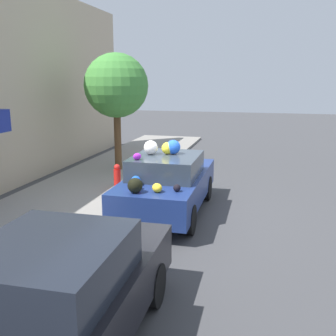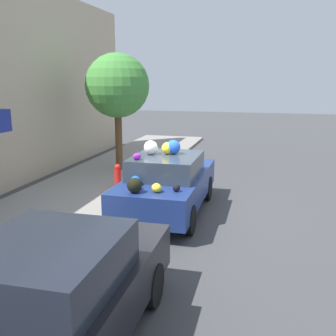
{
  "view_description": "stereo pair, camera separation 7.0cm",
  "coord_description": "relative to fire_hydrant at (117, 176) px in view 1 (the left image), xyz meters",
  "views": [
    {
      "loc": [
        -8.85,
        -2.36,
        3.19
      ],
      "look_at": [
        0.0,
        -0.11,
        1.11
      ],
      "focal_mm": 42.0,
      "sensor_mm": 36.0,
      "label": 1
    },
    {
      "loc": [
        -8.83,
        -2.43,
        3.19
      ],
      "look_at": [
        0.0,
        -0.11,
        1.11
      ],
      "focal_mm": 42.0,
      "sensor_mm": 36.0,
      "label": 2
    }
  ],
  "objects": [
    {
      "name": "sidewalk_curb",
      "position": [
        -1.39,
        0.95,
        -0.4
      ],
      "size": [
        24.0,
        3.2,
        0.11
      ],
      "color": "gray",
      "rests_on": "ground"
    },
    {
      "name": "parked_car_plain",
      "position": [
        -6.65,
        -1.91,
        0.31
      ],
      "size": [
        4.01,
        1.81,
        1.49
      ],
      "rotation": [
        0.0,
        0.0,
        0.02
      ],
      "color": "black",
      "rests_on": "ground"
    },
    {
      "name": "art_car",
      "position": [
        -1.43,
        -1.86,
        0.31
      ],
      "size": [
        4.05,
        1.77,
        1.78
      ],
      "rotation": [
        0.0,
        0.0,
        0.01
      ],
      "color": "navy",
      "rests_on": "ground"
    },
    {
      "name": "street_tree",
      "position": [
        2.3,
        0.86,
        2.49
      ],
      "size": [
        2.14,
        2.14,
        3.93
      ],
      "color": "brown",
      "rests_on": "sidewalk_curb"
    },
    {
      "name": "fire_hydrant",
      "position": [
        0.0,
        0.0,
        0.0
      ],
      "size": [
        0.2,
        0.2,
        0.7
      ],
      "color": "red",
      "rests_on": "sidewalk_curb"
    },
    {
      "name": "ground_plane",
      "position": [
        -1.39,
        -1.75,
        -0.45
      ],
      "size": [
        60.0,
        60.0,
        0.0
      ],
      "primitive_type": "plane",
      "color": "#424244"
    }
  ]
}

